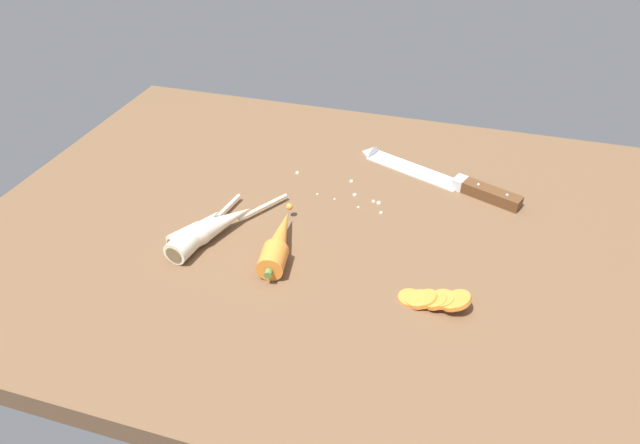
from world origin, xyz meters
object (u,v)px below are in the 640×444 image
(parsnip_front, at_px, (197,232))
(parsnip_mid_left, at_px, (213,227))
(whole_carrot, at_px, (278,242))
(carrot_slice_stack, at_px, (435,299))
(chefs_knife, at_px, (432,175))

(parsnip_front, height_order, parsnip_mid_left, same)
(whole_carrot, relative_size, parsnip_mid_left, 0.87)
(whole_carrot, xyz_separation_m, carrot_slice_stack, (0.26, -0.05, -0.01))
(chefs_knife, xyz_separation_m, carrot_slice_stack, (0.05, -0.35, 0.00))
(chefs_knife, relative_size, carrot_slice_stack, 3.20)
(parsnip_mid_left, bearing_deg, whole_carrot, -4.40)
(parsnip_front, distance_m, carrot_slice_stack, 0.40)
(carrot_slice_stack, bearing_deg, chefs_knife, 97.78)
(parsnip_mid_left, distance_m, carrot_slice_stack, 0.38)
(whole_carrot, bearing_deg, parsnip_mid_left, 175.60)
(whole_carrot, bearing_deg, chefs_knife, 55.14)
(parsnip_front, bearing_deg, parsnip_mid_left, 47.65)
(parsnip_front, bearing_deg, whole_carrot, 4.85)
(whole_carrot, height_order, parsnip_mid_left, whole_carrot)
(chefs_knife, height_order, carrot_slice_stack, carrot_slice_stack)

